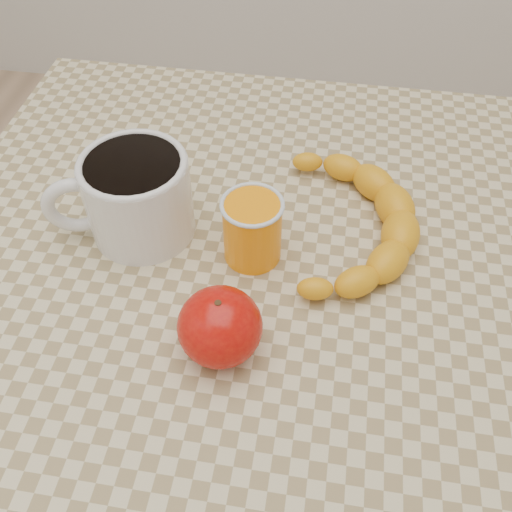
# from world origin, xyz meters

# --- Properties ---
(ground) EXTENTS (3.00, 3.00, 0.00)m
(ground) POSITION_xyz_m (0.00, 0.00, 0.00)
(ground) COLOR tan
(ground) RESTS_ON ground
(table) EXTENTS (0.80, 0.80, 0.75)m
(table) POSITION_xyz_m (0.00, 0.00, 0.66)
(table) COLOR beige
(table) RESTS_ON ground
(coffee_mug) EXTENTS (0.18, 0.16, 0.10)m
(coffee_mug) POSITION_xyz_m (-0.15, 0.04, 0.81)
(coffee_mug) COLOR silver
(coffee_mug) RESTS_ON table
(orange_juice_glass) EXTENTS (0.07, 0.07, 0.08)m
(orange_juice_glass) POSITION_xyz_m (-0.01, 0.02, 0.79)
(orange_juice_glass) COLOR orange
(orange_juice_glass) RESTS_ON table
(apple) EXTENTS (0.09, 0.09, 0.08)m
(apple) POSITION_xyz_m (-0.02, -0.11, 0.79)
(apple) COLOR #A20605
(apple) RESTS_ON table
(banana) EXTENTS (0.22, 0.30, 0.05)m
(banana) POSITION_xyz_m (0.10, 0.07, 0.77)
(banana) COLOR orange
(banana) RESTS_ON table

